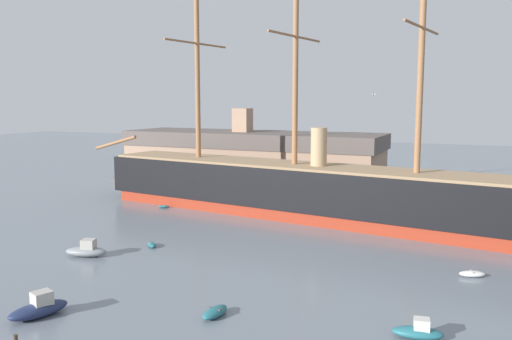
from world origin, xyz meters
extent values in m
cube|color=maroon|center=(-5.27, 56.89, 0.80)|extent=(62.38, 17.33, 1.61)
cube|color=black|center=(-5.27, 56.89, 4.48)|extent=(64.98, 18.05, 5.74)
ellipsoid|color=black|center=(-34.57, 60.79, 3.67)|extent=(12.61, 10.13, 7.35)
cube|color=#9E7F5B|center=(-5.27, 56.89, 7.52)|extent=(63.61, 17.12, 0.34)
cylinder|color=#936642|center=(-22.79, 59.22, 22.27)|extent=(0.80, 0.80, 29.84)
cylinder|color=#936642|center=(-22.79, 59.22, 25.85)|extent=(2.36, 15.33, 0.32)
cylinder|color=#936642|center=(-5.27, 56.89, 22.27)|extent=(0.80, 0.80, 29.84)
cylinder|color=#936642|center=(-5.27, 56.89, 25.85)|extent=(2.36, 15.33, 0.32)
cylinder|color=#936642|center=(12.25, 54.55, 22.27)|extent=(0.80, 0.80, 29.84)
cylinder|color=#936642|center=(12.25, 54.55, 25.85)|extent=(2.36, 15.33, 0.32)
cylinder|color=#936642|center=(-41.73, 61.75, 9.20)|extent=(10.15, 1.91, 3.06)
cylinder|color=tan|center=(-1.44, 56.38, 10.21)|extent=(2.30, 2.30, 5.74)
ellipsoid|color=#1E284C|center=(-10.86, 14.04, 0.55)|extent=(3.44, 5.10, 1.10)
cube|color=#B2ADA3|center=(-10.75, 14.35, 1.43)|extent=(1.69, 1.79, 1.10)
ellipsoid|color=#236670|center=(1.77, 19.85, 0.35)|extent=(1.53, 3.03, 0.69)
cube|color=#4C4C51|center=(1.77, 19.85, 0.61)|extent=(1.11, 0.36, 0.11)
ellipsoid|color=gray|center=(-18.82, 28.22, 0.53)|extent=(4.93, 3.21, 1.07)
cube|color=#B2ADA3|center=(-18.52, 28.31, 1.39)|extent=(1.71, 1.61, 1.07)
ellipsoid|color=#236670|center=(16.90, 22.42, 0.42)|extent=(3.80, 2.11, 0.84)
cube|color=beige|center=(17.14, 22.47, 1.09)|extent=(1.25, 1.15, 0.84)
ellipsoid|color=#236670|center=(-14.52, 34.34, 0.25)|extent=(2.16, 2.16, 0.50)
cube|color=#B2ADA3|center=(-14.52, 34.34, 0.44)|extent=(0.69, 0.69, 0.08)
ellipsoid|color=silver|center=(19.90, 38.36, 0.29)|extent=(2.69, 1.90, 0.58)
cube|color=#B2ADA3|center=(19.90, 38.36, 0.51)|extent=(0.54, 0.93, 0.09)
ellipsoid|color=#236670|center=(-25.95, 53.63, 0.21)|extent=(1.94, 1.45, 0.42)
cube|color=beige|center=(-25.95, 53.63, 0.37)|extent=(0.42, 0.67, 0.06)
ellipsoid|color=orange|center=(1.53, 65.58, 0.35)|extent=(2.57, 3.23, 0.70)
cube|color=beige|center=(1.43, 65.40, 0.91)|extent=(1.16, 1.20, 0.70)
cube|color=#565659|center=(-23.17, 80.49, 0.40)|extent=(56.35, 17.84, 0.80)
cube|color=tan|center=(-23.17, 80.49, 4.23)|extent=(51.23, 14.87, 6.86)
cube|color=#5B514C|center=(-23.17, 80.49, 9.12)|extent=(52.25, 15.16, 2.93)
cube|color=tan|center=(-25.07, 80.49, 12.93)|extent=(3.20, 3.20, 4.68)
ellipsoid|color=silver|center=(11.20, 32.14, 17.45)|extent=(0.33, 0.15, 0.11)
sphere|color=silver|center=(11.40, 32.17, 17.46)|extent=(0.09, 0.09, 0.09)
cube|color=#ADA89E|center=(11.16, 32.52, 17.47)|extent=(0.19, 0.65, 0.14)
cube|color=#ADA89E|center=(11.24, 31.77, 17.47)|extent=(0.19, 0.65, 0.14)
camera|label=1|loc=(21.19, -15.16, 17.00)|focal=37.14mm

